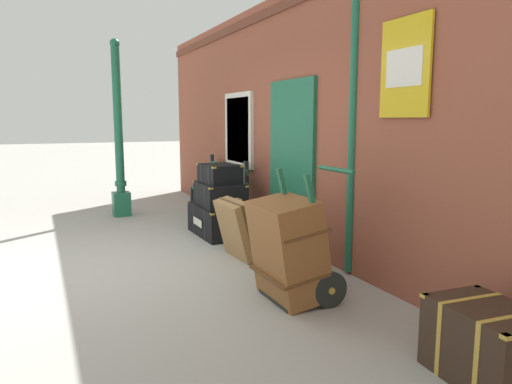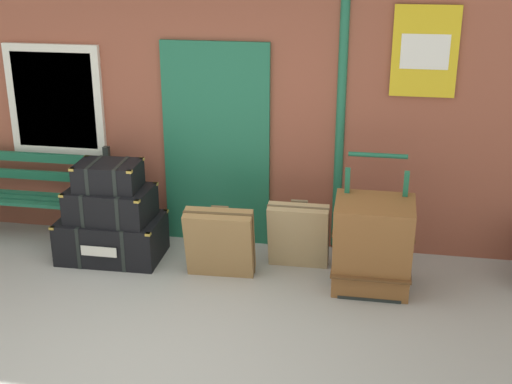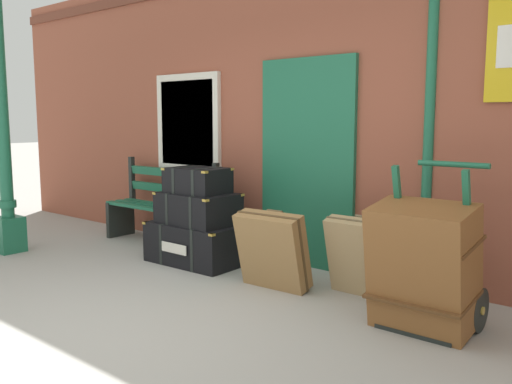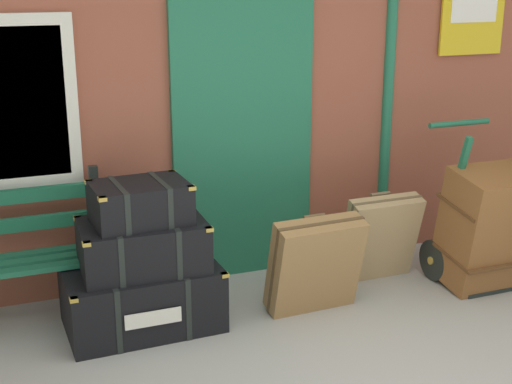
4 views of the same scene
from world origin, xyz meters
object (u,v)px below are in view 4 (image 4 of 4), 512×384
object	(u,v)px
suitcase_slate	(315,265)
suitcase_oxblood	(380,238)
porters_trolley	(474,244)
large_brown_trunk	(492,227)
steamer_trunk_top	(140,203)
steamer_trunk_base	(142,297)
steamer_trunk_middle	(143,245)

from	to	relation	value
suitcase_slate	suitcase_oxblood	bearing A→B (deg)	24.45
porters_trolley	suitcase_slate	bearing A→B (deg)	-176.10
porters_trolley	large_brown_trunk	size ratio (longest dim) A/B	1.26
porters_trolley	suitcase_slate	size ratio (longest dim) A/B	1.67
steamer_trunk_top	suitcase_slate	size ratio (longest dim) A/B	0.89
suitcase_slate	suitcase_oxblood	xyz separation A→B (m)	(0.70, 0.32, -0.01)
suitcase_oxblood	steamer_trunk_base	bearing A→B (deg)	-177.01
steamer_trunk_middle	porters_trolley	world-z (taller)	porters_trolley
large_brown_trunk	suitcase_oxblood	size ratio (longest dim) A/B	1.34
porters_trolley	large_brown_trunk	bearing A→B (deg)	-90.00
steamer_trunk_middle	steamer_trunk_top	xyz separation A→B (m)	(-0.00, 0.00, 0.29)
suitcase_slate	porters_trolley	bearing A→B (deg)	3.90
steamer_trunk_middle	suitcase_slate	xyz separation A→B (m)	(1.15, -0.21, -0.23)
steamer_trunk_base	suitcase_oxblood	bearing A→B (deg)	2.99
porters_trolley	suitcase_slate	world-z (taller)	porters_trolley
porters_trolley	steamer_trunk_base	bearing A→B (deg)	177.20
steamer_trunk_middle	steamer_trunk_top	world-z (taller)	steamer_trunk_top
steamer_trunk_top	large_brown_trunk	xyz separation A→B (m)	(2.56, -0.29, -0.40)
suitcase_slate	suitcase_oxblood	world-z (taller)	suitcase_slate
porters_trolley	large_brown_trunk	world-z (taller)	porters_trolley
steamer_trunk_middle	suitcase_oxblood	world-z (taller)	steamer_trunk_middle
suitcase_oxblood	porters_trolley	bearing A→B (deg)	-17.52
steamer_trunk_top	porters_trolley	distance (m)	2.63
steamer_trunk_base	steamer_trunk_middle	distance (m)	0.37
steamer_trunk_base	suitcase_oxblood	size ratio (longest dim) A/B	1.47
suitcase_oxblood	steamer_trunk_middle	bearing A→B (deg)	-176.62
steamer_trunk_top	porters_trolley	bearing A→B (deg)	-2.61
steamer_trunk_middle	suitcase_oxblood	distance (m)	1.87
steamer_trunk_base	suitcase_slate	bearing A→B (deg)	-10.77
steamer_trunk_middle	porters_trolley	xyz separation A→B (m)	(2.56, -0.11, -0.31)
steamer_trunk_middle	porters_trolley	size ratio (longest dim) A/B	0.70
steamer_trunk_middle	steamer_trunk_top	size ratio (longest dim) A/B	1.30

